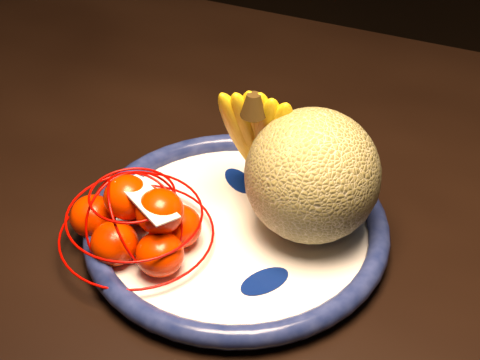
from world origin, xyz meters
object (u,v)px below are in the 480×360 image
(cantaloupe, at_px, (312,176))
(fruit_bowl, at_px, (237,228))
(mandarin_bag, at_px, (138,222))
(dining_table, at_px, (98,197))
(banana_bunch, at_px, (260,133))

(cantaloupe, bearing_deg, fruit_bowl, -156.99)
(fruit_bowl, relative_size, mandarin_bag, 1.53)
(fruit_bowl, xyz_separation_m, cantaloupe, (0.07, 0.03, 0.07))
(dining_table, relative_size, mandarin_bag, 7.19)
(banana_bunch, bearing_deg, dining_table, 170.93)
(cantaloupe, distance_m, mandarin_bag, 0.18)
(dining_table, xyz_separation_m, banana_bunch, (0.23, -0.02, 0.17))
(cantaloupe, height_order, banana_bunch, banana_bunch)
(dining_table, distance_m, fruit_bowl, 0.26)
(banana_bunch, height_order, mandarin_bag, banana_bunch)
(dining_table, distance_m, mandarin_bag, 0.23)
(cantaloupe, xyz_separation_m, mandarin_bag, (-0.15, -0.09, -0.04))
(fruit_bowl, xyz_separation_m, mandarin_bag, (-0.08, -0.06, 0.03))
(dining_table, relative_size, cantaloupe, 10.99)
(cantaloupe, relative_size, banana_bunch, 0.88)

